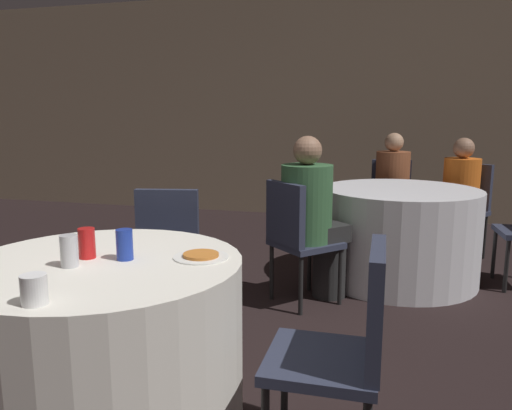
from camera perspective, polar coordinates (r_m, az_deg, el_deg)
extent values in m
cube|color=gray|center=(6.53, 5.34, 11.12)|extent=(16.00, 0.06, 2.80)
cylinder|color=white|center=(2.20, -16.72, -15.34)|extent=(1.11, 1.11, 0.73)
cylinder|color=silver|center=(4.11, 16.00, -3.25)|extent=(1.22, 1.22, 0.73)
cube|color=#2D3347|center=(1.90, 7.55, -17.27)|extent=(0.40, 0.40, 0.04)
cube|color=#2D3347|center=(1.80, 13.53, -11.14)|extent=(0.05, 0.38, 0.42)
cylinder|color=black|center=(2.18, 3.27, -20.00)|extent=(0.03, 0.03, 0.40)
cylinder|color=black|center=(2.15, 12.81, -20.72)|extent=(0.03, 0.03, 0.40)
cube|color=#2D3347|center=(2.95, -10.81, -7.19)|extent=(0.47, 0.47, 0.04)
cube|color=#2D3347|center=(3.06, -10.11, -2.10)|extent=(0.38, 0.12, 0.42)
cylinder|color=black|center=(2.83, -8.14, -12.63)|extent=(0.03, 0.03, 0.40)
cylinder|color=black|center=(2.92, -14.82, -12.16)|extent=(0.03, 0.03, 0.40)
cylinder|color=black|center=(3.14, -6.84, -10.24)|extent=(0.03, 0.03, 0.40)
cylinder|color=black|center=(3.22, -12.88, -9.92)|extent=(0.03, 0.03, 0.40)
cylinder|color=black|center=(4.13, 26.71, -6.28)|extent=(0.03, 0.03, 0.40)
cylinder|color=black|center=(4.44, 25.55, -5.06)|extent=(0.03, 0.03, 0.40)
cube|color=#2D3347|center=(5.01, 15.17, -0.17)|extent=(0.43, 0.43, 0.04)
cube|color=#2D3347|center=(5.15, 15.16, 2.69)|extent=(0.38, 0.08, 0.42)
cylinder|color=black|center=(4.90, 17.17, -3.14)|extent=(0.03, 0.03, 0.40)
cylinder|color=black|center=(4.87, 13.19, -3.02)|extent=(0.03, 0.03, 0.40)
cylinder|color=black|center=(5.23, 16.79, -2.29)|extent=(0.03, 0.03, 0.40)
cylinder|color=black|center=(5.21, 13.07, -2.17)|extent=(0.03, 0.03, 0.40)
cube|color=#2D3347|center=(3.47, 5.72, -4.41)|extent=(0.57, 0.57, 0.04)
cube|color=#2D3347|center=(3.31, 3.34, -1.01)|extent=(0.31, 0.29, 0.42)
cylinder|color=black|center=(3.76, 6.11, -6.76)|extent=(0.03, 0.03, 0.40)
cylinder|color=black|center=(3.52, 9.59, -8.08)|extent=(0.03, 0.03, 0.40)
cylinder|color=black|center=(3.57, 1.79, -7.65)|extent=(0.03, 0.03, 0.40)
cylinder|color=black|center=(3.31, 5.14, -9.15)|extent=(0.03, 0.03, 0.40)
cube|color=#2D3347|center=(4.88, 22.19, -0.84)|extent=(0.56, 0.56, 0.04)
cube|color=#2D3347|center=(5.01, 23.34, 2.00)|extent=(0.34, 0.26, 0.42)
cylinder|color=black|center=(4.70, 22.85, -4.04)|extent=(0.03, 0.03, 0.40)
cylinder|color=black|center=(4.86, 19.30, -3.36)|extent=(0.03, 0.03, 0.40)
cylinder|color=black|center=(5.00, 24.65, -3.35)|extent=(0.03, 0.03, 0.40)
cylinder|color=black|center=(5.15, 21.25, -2.74)|extent=(0.03, 0.03, 0.40)
cylinder|color=black|center=(4.83, 15.23, -2.98)|extent=(0.24, 0.24, 0.44)
cube|color=black|center=(4.89, 15.30, 0.41)|extent=(0.32, 0.34, 0.12)
cylinder|color=brown|center=(4.96, 15.32, 2.96)|extent=(0.32, 0.32, 0.51)
sphere|color=tan|center=(4.94, 15.51, 6.93)|extent=(0.18, 0.18, 0.18)
cylinder|color=#282828|center=(3.66, 8.40, -6.96)|extent=(0.24, 0.24, 0.44)
cube|color=#282828|center=(3.52, 7.16, -3.05)|extent=(0.46, 0.46, 0.12)
cylinder|color=#38663D|center=(3.41, 5.81, 0.19)|extent=(0.35, 0.35, 0.53)
sphere|color=#997056|center=(3.37, 5.92, 6.23)|extent=(0.19, 0.19, 0.19)
cylinder|color=#282828|center=(4.73, 20.77, -3.57)|extent=(0.24, 0.24, 0.44)
cube|color=#282828|center=(4.77, 21.62, -0.18)|extent=(0.43, 0.43, 0.12)
cylinder|color=orange|center=(4.84, 22.39, 2.15)|extent=(0.31, 0.31, 0.47)
sphere|color=#997056|center=(4.81, 22.66, 6.02)|extent=(0.18, 0.18, 0.18)
cylinder|color=white|center=(2.03, -6.31, -5.92)|extent=(0.22, 0.22, 0.01)
cylinder|color=orange|center=(2.03, -6.31, -5.67)|extent=(0.14, 0.14, 0.01)
cylinder|color=red|center=(2.11, -18.77, -4.15)|extent=(0.07, 0.07, 0.12)
cylinder|color=#1E38A5|center=(2.04, -14.79, -4.40)|extent=(0.07, 0.07, 0.12)
cylinder|color=silver|center=(2.01, -20.57, -4.94)|extent=(0.07, 0.07, 0.12)
cylinder|color=white|center=(1.67, -24.03, -8.82)|extent=(0.08, 0.08, 0.09)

